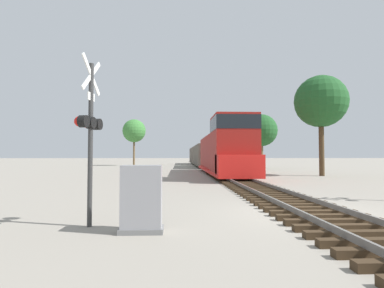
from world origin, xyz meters
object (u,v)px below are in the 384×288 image
(relay_cabinet, at_px, (142,199))
(freight_train, at_px, (207,155))
(tree_mid_background, at_px, (261,131))
(crossing_signal_near, at_px, (90,128))
(tree_deep_background, at_px, (134,131))
(tree_far_right, at_px, (321,102))

(relay_cabinet, bearing_deg, freight_train, 82.20)
(tree_mid_background, bearing_deg, relay_cabinet, -110.07)
(crossing_signal_near, relative_size, tree_mid_background, 0.58)
(relay_cabinet, distance_m, tree_deep_background, 47.23)
(crossing_signal_near, bearing_deg, tree_mid_background, 169.30)
(freight_train, bearing_deg, relay_cabinet, -97.80)
(tree_deep_background, bearing_deg, freight_train, -43.15)
(freight_train, distance_m, tree_mid_background, 8.30)
(relay_cabinet, height_order, tree_mid_background, tree_mid_background)
(relay_cabinet, xyz_separation_m, tree_deep_background, (-7.03, 46.39, 5.38))
(crossing_signal_near, distance_m, relay_cabinet, 2.30)
(freight_train, bearing_deg, tree_far_right, -62.94)
(freight_train, bearing_deg, crossing_signal_near, -100.19)
(freight_train, distance_m, relay_cabinet, 35.62)
(tree_far_right, distance_m, tree_mid_background, 14.93)
(tree_mid_background, bearing_deg, crossing_signal_near, -112.54)
(crossing_signal_near, bearing_deg, freight_train, -178.36)
(relay_cabinet, bearing_deg, tree_far_right, 54.27)
(crossing_signal_near, relative_size, tree_far_right, 0.49)
(tree_mid_background, distance_m, tree_deep_background, 23.23)
(crossing_signal_near, xyz_separation_m, tree_deep_background, (-5.63, 45.76, 3.66))
(relay_cabinet, bearing_deg, tree_mid_background, 69.93)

